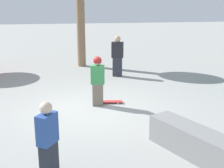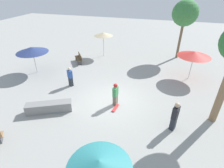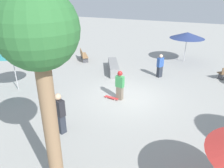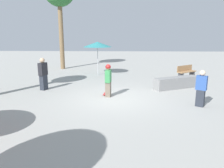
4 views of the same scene
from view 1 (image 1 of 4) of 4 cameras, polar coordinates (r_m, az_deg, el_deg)
The scene contains 6 objects.
ground_plane at distance 9.70m, azimuth -4.30°, elevation -4.57°, with size 60.00×60.00×0.00m, color #9E9E99.
skater_main at distance 9.75m, azimuth -2.63°, elevation 0.84°, with size 0.45×0.30×1.59m.
skateboard at distance 10.15m, azimuth -0.32°, elevation -3.23°, with size 0.82×0.30×0.07m.
concrete_ledge at distance 6.99m, azimuth 16.21°, elevation -10.86°, with size 1.73×2.71×0.63m.
bystander_watching at distance 6.05m, azimuth -11.65°, elevation -10.14°, with size 0.42×0.48×1.54m.
bystander_far at distance 13.38m, azimuth 1.00°, elevation 5.09°, with size 0.54×0.42×1.75m.
Camera 1 is at (-0.60, -9.07, 3.40)m, focal length 50.00 mm.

